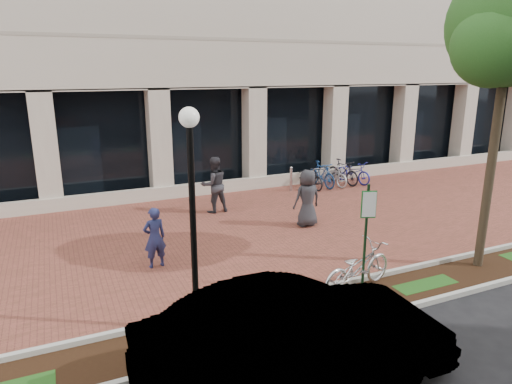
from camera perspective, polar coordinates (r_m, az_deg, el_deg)
name	(u,v)px	position (r m, az deg, el deg)	size (l,w,h in m)	color
ground	(259,227)	(14.65, 0.42, -4.43)	(120.00, 120.00, 0.00)	black
brick_plaza	(259,227)	(14.65, 0.42, -4.41)	(40.00, 9.00, 0.01)	brown
planting_strip	(359,300)	(10.51, 12.75, -13.07)	(40.00, 1.50, 0.01)	black
curb_plaza_side	(340,284)	(11.02, 10.40, -11.22)	(40.00, 0.12, 0.12)	#B6B5AB
curb_street_side	(381,314)	(9.97, 15.41, -14.53)	(40.00, 0.12, 0.12)	#B6B5AB
parking_sign	(367,225)	(10.35, 13.65, -3.99)	(0.34, 0.07, 2.51)	#163C1F
lamppost	(193,211)	(8.33, -7.93, -2.37)	(0.36, 0.36, 4.28)	black
street_tree	(510,33)	(12.38, 29.14, 16.95)	(3.35, 2.80, 7.28)	#433826
locked_bicycle	(357,267)	(10.73, 12.57, -9.17)	(0.73, 2.10, 1.10)	silver
pedestrian_left	(155,238)	(11.82, -12.56, -5.60)	(0.58, 0.38, 1.59)	navy
pedestrian_mid	(214,185)	(15.99, -5.26, 0.91)	(0.97, 0.75, 1.99)	#2D2C31
pedestrian_right	(307,198)	(14.61, 6.42, -0.78)	(0.90, 0.59, 1.85)	#292A2F
bollard	(291,179)	(18.86, 4.40, 1.67)	(0.12, 0.12, 1.04)	#ADADB1
bike_rack_cluster	(332,174)	(20.04, 9.50, 2.26)	(3.11, 1.98, 1.10)	black
sedan_near_curb	(296,341)	(7.47, 5.07, -18.02)	(1.75, 5.01, 1.65)	#B5B6BA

